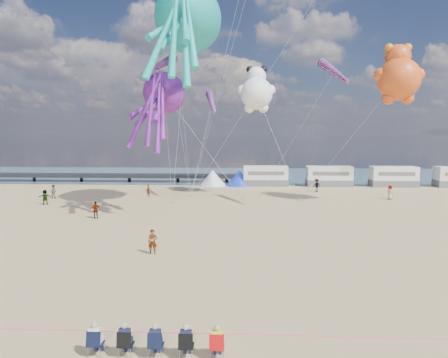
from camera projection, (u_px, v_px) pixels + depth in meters
ground at (194, 286)px, 21.01m from camera, size 120.00×120.00×0.00m
water at (229, 175)px, 75.57m from camera, size 120.00×120.00×0.00m
pier at (58, 175)px, 65.84m from camera, size 60.00×3.00×0.50m
motorhome_0 at (265, 176)px, 60.24m from camera, size 6.60×2.50×3.00m
motorhome_1 at (329, 176)px, 59.80m from camera, size 6.60×2.50×3.00m
motorhome_2 at (393, 177)px, 59.36m from camera, size 6.60×2.50×3.00m
tent_white at (213, 178)px, 60.65m from camera, size 4.00×4.00×2.40m
tent_blue at (239, 178)px, 60.46m from camera, size 4.00×4.00×2.40m
spectator_row at (156, 339)px, 14.33m from camera, size 6.10×0.90×1.30m
rope_line at (179, 333)px, 16.05m from camera, size 34.00×0.03×0.03m
standing_person at (153, 242)px, 26.45m from camera, size 0.65×0.48×1.64m
beachgoer_0 at (390, 192)px, 47.95m from camera, size 0.73×0.59×1.73m
beachgoer_1 at (53, 192)px, 48.75m from camera, size 0.88×0.63×1.67m
beachgoer_2 at (317, 185)px, 54.16m from camera, size 1.10×1.01×1.81m
beachgoer_3 at (96, 210)px, 37.38m from camera, size 1.20×1.07×1.62m
beachgoer_4 at (45, 197)px, 44.59m from camera, size 1.07×0.72×1.69m
beachgoer_5 at (148, 191)px, 49.96m from camera, size 1.32×1.30×1.52m
sandbag_a at (172, 202)px, 45.45m from camera, size 0.50×0.35×0.22m
sandbag_b at (242, 199)px, 47.43m from camera, size 0.50×0.35×0.22m
sandbag_c at (300, 200)px, 47.04m from camera, size 0.50×0.35×0.22m
sandbag_d at (260, 196)px, 50.20m from camera, size 0.50×0.35×0.22m
sandbag_e at (191, 196)px, 49.93m from camera, size 0.50×0.35×0.22m
kite_octopus_teal at (188, 19)px, 39.34m from camera, size 7.11×12.27×13.17m
kite_octopus_purple at (164, 93)px, 43.62m from camera, size 7.70×10.44×10.97m
kite_panda at (256, 94)px, 48.14m from camera, size 4.95×4.69×6.69m
kite_teddy_orange at (399, 79)px, 41.81m from camera, size 6.30×6.05×7.59m
windsock_left at (162, 64)px, 42.69m from camera, size 2.61×6.32×6.24m
windsock_mid at (334, 72)px, 39.13m from camera, size 2.50×6.20×6.14m
windsock_right at (212, 103)px, 46.19m from camera, size 1.95×5.37×5.30m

